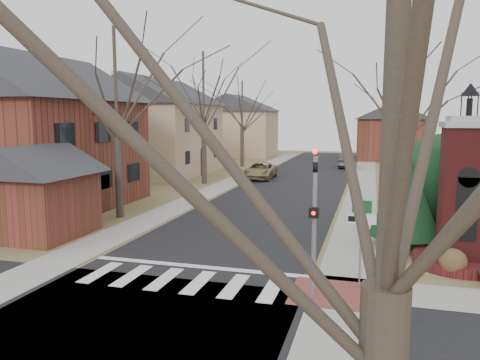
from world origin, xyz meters
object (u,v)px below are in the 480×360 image
(traffic_signal_pole, at_px, (314,212))
(brick_gate_monument, at_px, (463,207))
(distant_car, at_px, (348,161))
(pickup_truck, at_px, (260,171))
(sign_post, at_px, (361,225))

(traffic_signal_pole, relative_size, brick_gate_monument, 0.69)
(distant_car, bearing_deg, brick_gate_monument, 104.44)
(pickup_truck, bearing_deg, traffic_signal_pole, -75.02)
(sign_post, height_order, pickup_truck, sign_post)
(pickup_truck, relative_size, distant_car, 1.16)
(brick_gate_monument, height_order, pickup_truck, brick_gate_monument)
(sign_post, relative_size, brick_gate_monument, 0.42)
(pickup_truck, height_order, distant_car, distant_car)
(traffic_signal_pole, distance_m, sign_post, 2.02)
(sign_post, bearing_deg, traffic_signal_pole, -132.43)
(traffic_signal_pole, xyz_separation_m, brick_gate_monument, (4.70, 4.42, -0.42))
(brick_gate_monument, bearing_deg, distant_car, 99.88)
(sign_post, bearing_deg, distant_car, 93.57)
(sign_post, distance_m, distant_car, 35.25)
(brick_gate_monument, xyz_separation_m, pickup_truck, (-12.40, 21.12, -1.47))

